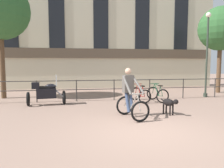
# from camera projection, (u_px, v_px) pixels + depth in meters

# --- Properties ---
(ground_plane) EXTENTS (60.00, 60.00, 0.00)m
(ground_plane) POSITION_uv_depth(u_px,v_px,m) (148.00, 132.00, 5.96)
(ground_plane) COLOR #8E7060
(canal_railing) EXTENTS (15.05, 0.05, 1.05)m
(canal_railing) POSITION_uv_depth(u_px,v_px,m) (114.00, 86.00, 10.99)
(canal_railing) COLOR #2D2B28
(canal_railing) RESTS_ON ground_plane
(building_facade) EXTENTS (18.00, 0.72, 10.42)m
(building_facade) POSITION_uv_depth(u_px,v_px,m) (100.00, 19.00, 16.25)
(building_facade) COLOR beige
(building_facade) RESTS_ON ground_plane
(cyclist_with_bike) EXTENTS (0.93, 1.30, 1.70)m
(cyclist_with_bike) POSITION_uv_depth(u_px,v_px,m) (130.00, 95.00, 7.50)
(cyclist_with_bike) COLOR black
(cyclist_with_bike) RESTS_ON ground_plane
(dog) EXTENTS (0.43, 0.83, 0.61)m
(dog) POSITION_uv_depth(u_px,v_px,m) (170.00, 103.00, 7.88)
(dog) COLOR black
(dog) RESTS_ON ground_plane
(parked_motorcycle) EXTENTS (1.72, 0.82, 1.35)m
(parked_motorcycle) POSITION_uv_depth(u_px,v_px,m) (46.00, 93.00, 9.72)
(parked_motorcycle) COLOR black
(parked_motorcycle) RESTS_ON ground_plane
(parked_bicycle_near_lamp) EXTENTS (0.81, 1.19, 0.86)m
(parked_bicycle_near_lamp) POSITION_uv_depth(u_px,v_px,m) (140.00, 94.00, 10.58)
(parked_bicycle_near_lamp) COLOR black
(parked_bicycle_near_lamp) RESTS_ON ground_plane
(parked_bicycle_mid_left) EXTENTS (0.77, 1.17, 0.86)m
(parked_bicycle_mid_left) POSITION_uv_depth(u_px,v_px,m) (157.00, 94.00, 10.73)
(parked_bicycle_mid_left) COLOR black
(parked_bicycle_mid_left) RESTS_ON ground_plane
(street_lamp) EXTENTS (0.28, 0.28, 4.61)m
(street_lamp) POSITION_uv_depth(u_px,v_px,m) (207.00, 50.00, 11.96)
(street_lamp) COLOR #2D382D
(street_lamp) RESTS_ON ground_plane
(tree_canalside_left) EXTENTS (3.04, 3.04, 6.12)m
(tree_canalside_left) POSITION_uv_depth(u_px,v_px,m) (0.00, 11.00, 11.27)
(tree_canalside_left) COLOR brown
(tree_canalside_left) RESTS_ON ground_plane
(tree_canalside_right) EXTENTS (2.74, 2.74, 5.40)m
(tree_canalside_right) POSITION_uv_depth(u_px,v_px,m) (221.00, 29.00, 13.63)
(tree_canalside_right) COLOR brown
(tree_canalside_right) RESTS_ON ground_plane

